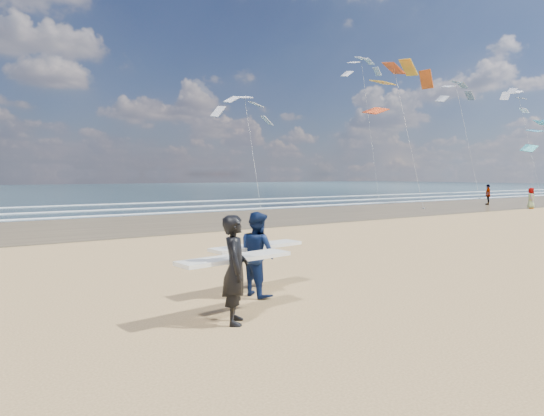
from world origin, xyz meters
TOP-DOWN VIEW (x-y plane):
  - wet_sand_strip at (20.00, 18.00)m, footprint 220.00×12.00m
  - ocean at (20.00, 72.00)m, footprint 220.00×100.00m
  - foam_breakers at (20.00, 28.10)m, footprint 220.00×11.70m
  - surfer_near at (-1.32, 0.17)m, footprint 2.24×1.14m
  - surfer_far at (-0.00, 1.54)m, footprint 2.25×1.19m
  - beachgoer_0 at (30.34, 11.92)m, footprint 0.90×0.82m
  - beachgoer_1 at (31.89, 16.32)m, footprint 1.07×0.84m
  - kite_0 at (24.22, 18.92)m, footprint 7.90×4.97m
  - kite_1 at (14.60, 25.72)m, footprint 5.46×4.70m
  - kite_2 at (40.92, 24.89)m, footprint 5.87×4.75m
  - kite_4 at (56.73, 26.76)m, footprint 5.73×4.73m
  - kite_5 at (34.02, 32.34)m, footprint 5.72×4.73m

SIDE VIEW (x-z plane):
  - wet_sand_strip at x=20.00m, z-range 0.00..0.01m
  - ocean at x=20.00m, z-range 0.00..0.02m
  - foam_breakers at x=20.00m, z-range 0.02..0.08m
  - beachgoer_0 at x=30.34m, z-range 0.00..1.54m
  - beachgoer_1 at x=31.89m, z-range 0.00..1.70m
  - surfer_far at x=0.00m, z-range 0.01..1.77m
  - surfer_near at x=-1.32m, z-range 0.02..1.87m
  - kite_1 at x=14.60m, z-range 0.43..10.28m
  - kite_2 at x=40.92m, z-range 0.68..14.46m
  - kite_0 at x=24.22m, z-range 1.48..13.95m
  - kite_4 at x=56.73m, z-range 0.63..15.06m
  - kite_5 at x=34.02m, z-range 0.66..17.52m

